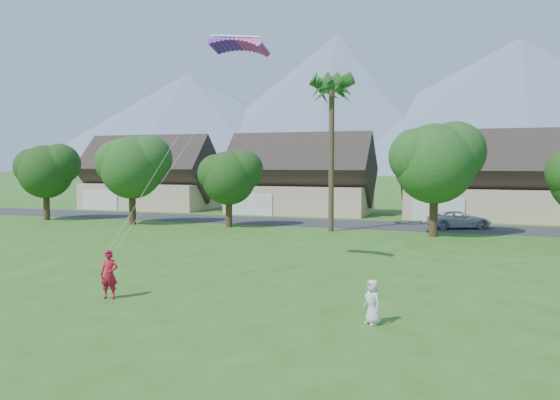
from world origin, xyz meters
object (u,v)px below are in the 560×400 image
at_px(kite_flyer, 109,274).
at_px(watcher, 372,302).
at_px(parked_car, 459,220).
at_px(parafoil_kite, 240,43).

distance_m(kite_flyer, watcher, 10.76).
xyz_separation_m(watcher, parked_car, (2.45, 29.71, -0.06)).
distance_m(watcher, parafoil_kite, 14.84).
bearing_deg(parked_car, kite_flyer, 132.25).
xyz_separation_m(parked_car, parafoil_kite, (-10.23, -22.97, 10.74)).
bearing_deg(kite_flyer, watcher, -12.42).
relative_size(kite_flyer, parked_car, 0.39).
relative_size(parked_car, parafoil_kite, 1.59).
xyz_separation_m(kite_flyer, parked_car, (13.21, 29.70, -0.29)).
bearing_deg(kite_flyer, parafoil_kite, 53.79).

